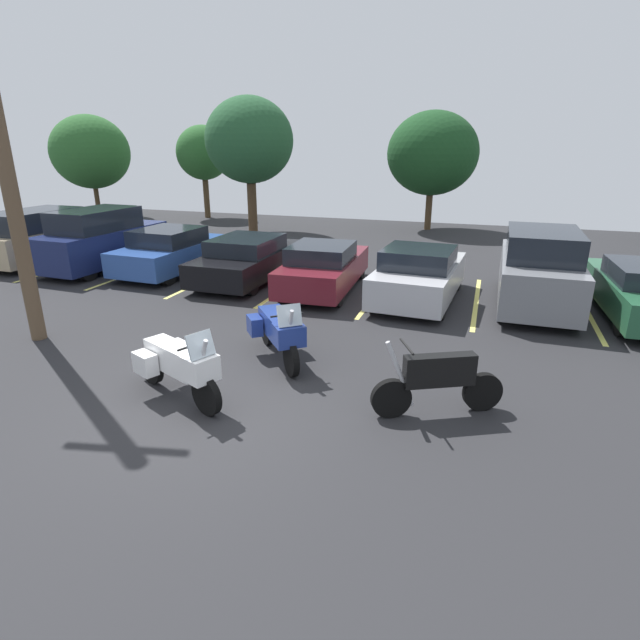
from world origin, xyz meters
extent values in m
cube|color=#262628|center=(0.00, 0.00, -0.05)|extent=(44.00, 44.00, 0.10)
cylinder|color=black|center=(0.32, 0.04, 0.33)|extent=(0.64, 0.37, 0.65)
cylinder|color=black|center=(-1.21, 0.71, 0.33)|extent=(0.64, 0.37, 0.65)
cube|color=white|center=(-0.44, 0.37, 0.73)|extent=(1.30, 0.85, 0.45)
cylinder|color=#B2B2B7|center=(0.21, 0.08, 0.74)|extent=(0.49, 0.27, 1.12)
cylinder|color=black|center=(0.13, 0.12, 1.13)|extent=(0.28, 0.58, 0.04)
cube|color=white|center=(0.22, 0.08, 0.77)|extent=(0.59, 0.60, 0.40)
cube|color=#B2C1CC|center=(0.27, 0.06, 1.17)|extent=(0.33, 0.47, 0.39)
cube|color=white|center=(-0.65, 0.83, 0.63)|extent=(0.50, 0.40, 0.36)
cube|color=white|center=(-0.92, 0.22, 0.63)|extent=(0.50, 0.40, 0.36)
cylinder|color=black|center=(3.09, 0.87, 0.32)|extent=(0.63, 0.40, 0.64)
cylinder|color=black|center=(4.43, 1.55, 0.32)|extent=(0.63, 0.40, 0.64)
cube|color=black|center=(3.76, 1.21, 0.75)|extent=(1.11, 0.71, 0.50)
cylinder|color=#B2B2B7|center=(3.19, 0.92, 0.73)|extent=(0.48, 0.29, 1.11)
cylinder|color=black|center=(3.26, 0.96, 1.18)|extent=(0.31, 0.57, 0.04)
cylinder|color=black|center=(1.06, 1.76, 0.33)|extent=(0.51, 0.59, 0.66)
cylinder|color=black|center=(0.00, 3.05, 0.33)|extent=(0.51, 0.59, 0.66)
cube|color=navy|center=(0.53, 2.41, 0.73)|extent=(1.15, 1.26, 0.43)
cylinder|color=#B2B2B7|center=(0.99, 1.85, 0.75)|extent=(0.38, 0.44, 1.13)
cylinder|color=black|center=(0.94, 1.91, 1.12)|extent=(0.50, 0.42, 0.04)
cube|color=navy|center=(1.00, 1.84, 0.77)|extent=(0.69, 0.68, 0.39)
cube|color=#B2C1CC|center=(1.03, 1.80, 1.16)|extent=(0.44, 0.40, 0.39)
cube|color=navy|center=(0.58, 2.93, 0.63)|extent=(0.46, 0.49, 0.36)
cube|color=navy|center=(0.01, 2.46, 0.63)|extent=(0.46, 0.49, 0.36)
cube|color=#EAE066|center=(-12.25, 7.63, 0.00)|extent=(0.12, 4.91, 0.01)
cube|color=#EAE066|center=(-9.51, 7.63, 0.00)|extent=(0.12, 4.91, 0.01)
cube|color=#EAE066|center=(-6.78, 7.63, 0.00)|extent=(0.12, 4.91, 0.01)
cube|color=#EAE066|center=(-4.05, 7.63, 0.00)|extent=(0.12, 4.91, 0.01)
cube|color=#EAE066|center=(-1.32, 7.63, 0.00)|extent=(0.12, 4.91, 0.01)
cube|color=#EAE066|center=(1.42, 7.63, 0.00)|extent=(0.12, 4.91, 0.01)
cube|color=#EAE066|center=(4.15, 7.63, 0.00)|extent=(0.12, 4.91, 0.01)
cube|color=#EAE066|center=(6.88, 7.63, 0.00)|extent=(0.12, 4.91, 0.01)
cube|color=tan|center=(-10.93, 7.87, 0.69)|extent=(1.97, 4.60, 0.98)
cube|color=black|center=(-10.93, 7.54, 1.53)|extent=(1.79, 3.12, 0.69)
cylinder|color=black|center=(-11.72, 9.44, 0.31)|extent=(0.23, 0.62, 0.62)
cylinder|color=black|center=(-10.08, 9.41, 0.31)|extent=(0.23, 0.62, 0.62)
cylinder|color=black|center=(-10.14, 6.31, 0.31)|extent=(0.23, 0.62, 0.62)
cube|color=navy|center=(-8.18, 7.75, 0.77)|extent=(1.99, 4.76, 1.12)
cube|color=black|center=(-8.19, 7.54, 1.67)|extent=(1.77, 2.81, 0.69)
cylinder|color=black|center=(-8.89, 9.37, 0.33)|extent=(0.25, 0.66, 0.65)
cylinder|color=black|center=(-7.35, 9.31, 0.33)|extent=(0.25, 0.66, 0.65)
cylinder|color=black|center=(-9.02, 6.19, 0.33)|extent=(0.25, 0.66, 0.65)
cylinder|color=black|center=(-7.48, 6.12, 0.33)|extent=(0.25, 0.66, 0.65)
cube|color=#2D519E|center=(-5.59, 7.95, 0.59)|extent=(2.12, 4.37, 0.75)
cube|color=black|center=(-5.59, 7.79, 1.22)|extent=(1.87, 2.08, 0.51)
cylinder|color=black|center=(-6.37, 9.44, 0.33)|extent=(0.25, 0.66, 0.65)
cylinder|color=black|center=(-4.69, 9.38, 0.33)|extent=(0.25, 0.66, 0.65)
cylinder|color=black|center=(-6.49, 6.53, 0.33)|extent=(0.25, 0.66, 0.65)
cylinder|color=black|center=(-4.81, 6.46, 0.33)|extent=(0.25, 0.66, 0.65)
cube|color=black|center=(-2.76, 7.88, 0.55)|extent=(1.95, 4.73, 0.71)
cube|color=black|center=(-2.76, 7.75, 1.13)|extent=(1.79, 2.25, 0.45)
cylinder|color=black|center=(-3.61, 9.48, 0.31)|extent=(0.22, 0.61, 0.61)
cylinder|color=black|center=(-1.92, 9.48, 0.31)|extent=(0.22, 0.61, 0.61)
cylinder|color=black|center=(-3.61, 6.27, 0.31)|extent=(0.22, 0.61, 0.61)
cylinder|color=black|center=(-1.92, 6.27, 0.31)|extent=(0.22, 0.61, 0.61)
cube|color=maroon|center=(-0.16, 7.50, 0.57)|extent=(2.01, 4.47, 0.72)
cube|color=black|center=(-0.15, 7.19, 1.16)|extent=(1.74, 2.00, 0.46)
cylinder|color=black|center=(-1.00, 8.95, 0.33)|extent=(0.25, 0.66, 0.65)
cylinder|color=black|center=(0.53, 9.03, 0.33)|extent=(0.25, 0.66, 0.65)
cylinder|color=black|center=(-0.85, 5.97, 0.33)|extent=(0.25, 0.66, 0.65)
cylinder|color=black|center=(0.68, 6.05, 0.33)|extent=(0.25, 0.66, 0.65)
cube|color=#B7B7BC|center=(2.61, 7.32, 0.59)|extent=(2.18, 4.33, 0.79)
cube|color=black|center=(2.59, 7.04, 1.24)|extent=(1.87, 1.93, 0.50)
cylinder|color=black|center=(1.88, 8.81, 0.30)|extent=(0.26, 0.62, 0.60)
cylinder|color=black|center=(3.53, 8.70, 0.30)|extent=(0.26, 0.62, 0.60)
cylinder|color=black|center=(1.70, 5.94, 0.30)|extent=(0.26, 0.62, 0.60)
cylinder|color=black|center=(3.34, 5.84, 0.30)|extent=(0.26, 0.62, 0.60)
cube|color=slate|center=(5.61, 7.75, 0.78)|extent=(1.93, 4.65, 1.11)
cube|color=black|center=(5.61, 7.65, 1.67)|extent=(1.75, 2.74, 0.69)
cylinder|color=black|center=(4.83, 9.33, 0.34)|extent=(0.23, 0.69, 0.69)
cylinder|color=black|center=(6.43, 9.31, 0.34)|extent=(0.23, 0.69, 0.69)
cylinder|color=black|center=(4.79, 6.19, 0.34)|extent=(0.23, 0.69, 0.69)
cylinder|color=black|center=(6.39, 6.16, 0.34)|extent=(0.23, 0.69, 0.69)
cylinder|color=black|center=(7.15, 9.18, 0.34)|extent=(0.25, 0.68, 0.67)
cylinder|color=black|center=(7.30, 5.96, 0.34)|extent=(0.25, 0.68, 0.67)
cylinder|color=#4C3823|center=(-17.50, 18.15, 0.80)|extent=(0.27, 0.27, 1.61)
ellipsoid|color=#285B28|center=(-17.50, 18.15, 3.61)|extent=(4.28, 4.28, 4.00)
cylinder|color=#4C3823|center=(-6.63, 16.22, 1.14)|extent=(0.44, 0.44, 2.28)
ellipsoid|color=#23512D|center=(-6.63, 16.22, 4.21)|extent=(4.06, 4.06, 3.86)
cylinder|color=#4C3823|center=(1.36, 19.59, 0.83)|extent=(0.32, 0.32, 1.67)
ellipsoid|color=#19421E|center=(1.36, 19.59, 3.61)|extent=(4.32, 4.32, 3.90)
cylinder|color=#4C3823|center=(-11.28, 19.87, 1.05)|extent=(0.32, 0.32, 2.11)
ellipsoid|color=#285B28|center=(-11.28, 19.87, 3.58)|extent=(2.97, 2.97, 2.94)
camera|label=1|loc=(4.24, -6.09, 4.07)|focal=28.22mm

